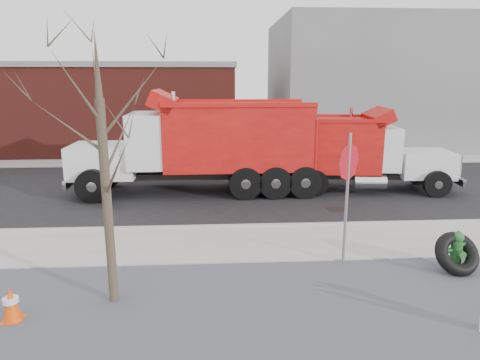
{
  "coord_description": "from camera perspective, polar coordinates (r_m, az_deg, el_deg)",
  "views": [
    {
      "loc": [
        -1.15,
        -10.52,
        4.35
      ],
      "look_at": [
        -0.4,
        1.89,
        1.4
      ],
      "focal_mm": 32.0,
      "sensor_mm": 36.0,
      "label": 1
    }
  ],
  "objects": [
    {
      "name": "ground",
      "position": [
        11.44,
        2.62,
        -9.01
      ],
      "size": [
        120.0,
        120.0,
        0.0
      ],
      "primitive_type": "plane",
      "color": "#383328",
      "rests_on": "ground"
    },
    {
      "name": "gravel_verge",
      "position": [
        8.33,
        5.25,
        -18.07
      ],
      "size": [
        60.0,
        5.0,
        0.03
      ],
      "primitive_type": "cube",
      "color": "slate",
      "rests_on": "ground"
    },
    {
      "name": "sidewalk",
      "position": [
        11.66,
        2.49,
        -8.41
      ],
      "size": [
        60.0,
        2.5,
        0.06
      ],
      "primitive_type": "cube",
      "color": "#9E9B93",
      "rests_on": "ground"
    },
    {
      "name": "curb",
      "position": [
        12.86,
        1.9,
        -6.16
      ],
      "size": [
        60.0,
        0.15,
        0.11
      ],
      "primitive_type": "cube",
      "color": "#9E9B93",
      "rests_on": "ground"
    },
    {
      "name": "road",
      "position": [
        17.41,
        0.46,
        -1.09
      ],
      "size": [
        60.0,
        9.4,
        0.02
      ],
      "primitive_type": "cube",
      "color": "black",
      "rests_on": "ground"
    },
    {
      "name": "far_sidewalk",
      "position": [
        22.96,
        -0.51,
        2.5
      ],
      "size": [
        60.0,
        2.0,
        0.06
      ],
      "primitive_type": "cube",
      "color": "#9E9B93",
      "rests_on": "ground"
    },
    {
      "name": "building_grey",
      "position": [
        30.27,
        16.54,
        12.15
      ],
      "size": [
        12.0,
        10.0,
        8.0
      ],
      "color": "gray",
      "rests_on": "ground"
    },
    {
      "name": "building_brick",
      "position": [
        28.96,
        -21.51,
        9.08
      ],
      "size": [
        20.2,
        8.2,
        5.3
      ],
      "color": "maroon",
      "rests_on": "ground"
    },
    {
      "name": "bare_tree",
      "position": [
        8.25,
        -17.89,
        5.38
      ],
      "size": [
        3.2,
        3.2,
        5.2
      ],
      "color": "#382D23",
      "rests_on": "ground"
    },
    {
      "name": "fire_hydrant",
      "position": [
        11.24,
        26.89,
        -8.57
      ],
      "size": [
        0.53,
        0.51,
        0.94
      ],
      "rotation": [
        0.0,
        0.0,
        0.05
      ],
      "color": "#306C29",
      "rests_on": "ground"
    },
    {
      "name": "truck_tire",
      "position": [
        11.07,
        26.93,
        -8.76
      ],
      "size": [
        1.12,
        0.95,
        1.01
      ],
      "color": "black",
      "rests_on": "ground"
    },
    {
      "name": "stop_sign",
      "position": [
        10.15,
        14.19,
        0.29
      ],
      "size": [
        0.66,
        0.6,
        3.16
      ],
      "rotation": [
        0.0,
        0.0,
        0.34
      ],
      "color": "gray",
      "rests_on": "ground"
    },
    {
      "name": "traffic_cone_near",
      "position": [
        9.13,
        -28.21,
        -14.37
      ],
      "size": [
        0.36,
        0.36,
        0.69
      ],
      "color": "#FA4707",
      "rests_on": "ground"
    },
    {
      "name": "dump_truck_red_a",
      "position": [
        17.3,
        13.49,
        3.98
      ],
      "size": [
        8.05,
        2.95,
        3.22
      ],
      "rotation": [
        0.0,
        0.0,
        -0.11
      ],
      "color": "black",
      "rests_on": "ground"
    },
    {
      "name": "dump_truck_red_b",
      "position": [
        16.47,
        -4.69,
        5.05
      ],
      "size": [
        9.35,
        2.81,
        3.9
      ],
      "rotation": [
        0.0,
        0.0,
        3.16
      ],
      "color": "black",
      "rests_on": "ground"
    }
  ]
}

